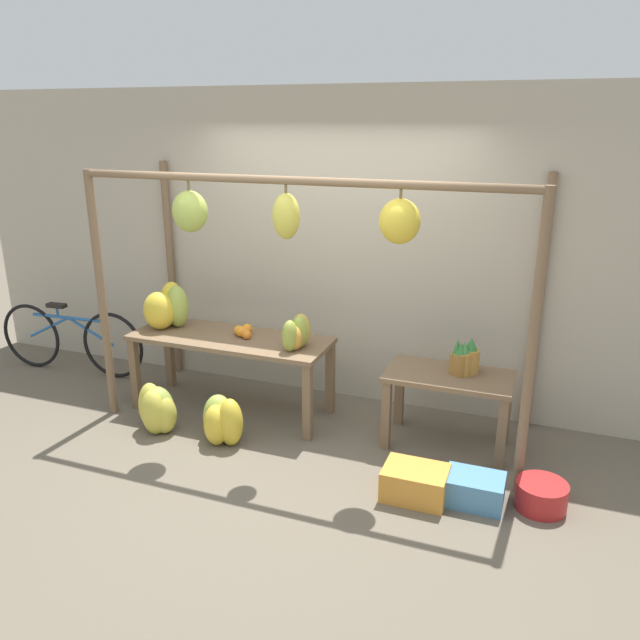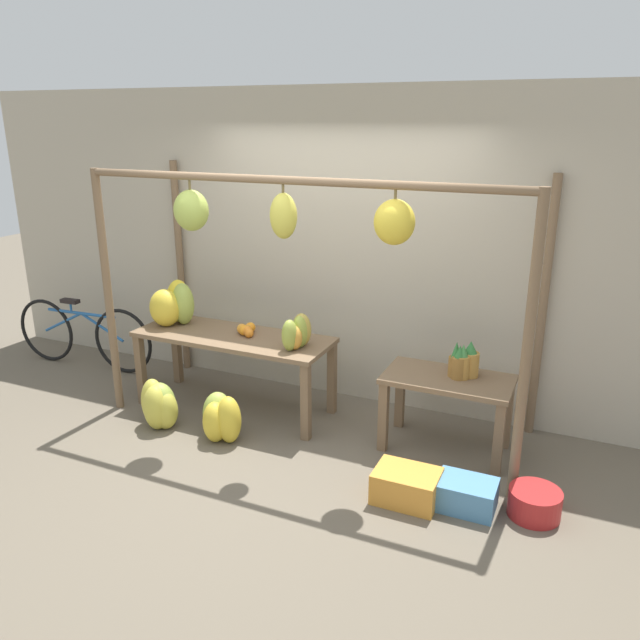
{
  "view_description": "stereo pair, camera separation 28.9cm",
  "coord_description": "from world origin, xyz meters",
  "px_view_note": "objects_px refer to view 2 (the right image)",
  "views": [
    {
      "loc": [
        1.79,
        -3.81,
        2.54
      ],
      "look_at": [
        0.08,
        0.72,
        0.96
      ],
      "focal_mm": 35.0,
      "sensor_mm": 36.0,
      "label": 1
    },
    {
      "loc": [
        2.06,
        -3.7,
        2.54
      ],
      "look_at": [
        0.08,
        0.72,
        0.96
      ],
      "focal_mm": 35.0,
      "sensor_mm": 36.0,
      "label": 2
    }
  ],
  "objects_px": {
    "pineapple_cluster": "(463,363)",
    "fruit_crate_white": "(406,486)",
    "banana_pile_ground_left": "(159,406)",
    "parked_bicycle": "(84,334)",
    "blue_bucket": "(534,503)",
    "fruit_crate_purple": "(466,495)",
    "banana_pile_on_table": "(174,305)",
    "orange_pile": "(246,330)",
    "papaya_pile": "(297,333)",
    "banana_pile_ground_right": "(221,418)"
  },
  "relations": [
    {
      "from": "banana_pile_ground_left",
      "to": "fruit_crate_purple",
      "type": "distance_m",
      "value": 2.64
    },
    {
      "from": "banana_pile_on_table",
      "to": "fruit_crate_white",
      "type": "distance_m",
      "value": 2.73
    },
    {
      "from": "banana_pile_on_table",
      "to": "banana_pile_ground_left",
      "type": "height_order",
      "value": "banana_pile_on_table"
    },
    {
      "from": "orange_pile",
      "to": "parked_bicycle",
      "type": "distance_m",
      "value": 2.12
    },
    {
      "from": "papaya_pile",
      "to": "fruit_crate_purple",
      "type": "bearing_deg",
      "value": -21.6
    },
    {
      "from": "banana_pile_ground_right",
      "to": "pineapple_cluster",
      "type": "bearing_deg",
      "value": 19.74
    },
    {
      "from": "fruit_crate_white",
      "to": "parked_bicycle",
      "type": "height_order",
      "value": "parked_bicycle"
    },
    {
      "from": "fruit_crate_purple",
      "to": "banana_pile_ground_left",
      "type": "bearing_deg",
      "value": 177.79
    },
    {
      "from": "orange_pile",
      "to": "pineapple_cluster",
      "type": "xyz_separation_m",
      "value": [
        1.9,
        0.04,
        -0.01
      ]
    },
    {
      "from": "papaya_pile",
      "to": "fruit_crate_purple",
      "type": "xyz_separation_m",
      "value": [
        1.57,
        -0.62,
        -0.74
      ]
    },
    {
      "from": "banana_pile_ground_left",
      "to": "fruit_crate_purple",
      "type": "xyz_separation_m",
      "value": [
        2.64,
        -0.1,
        -0.1
      ]
    },
    {
      "from": "fruit_crate_white",
      "to": "fruit_crate_purple",
      "type": "xyz_separation_m",
      "value": [
        0.39,
        0.08,
        -0.01
      ]
    },
    {
      "from": "fruit_crate_white",
      "to": "papaya_pile",
      "type": "bearing_deg",
      "value": 149.19
    },
    {
      "from": "pineapple_cluster",
      "to": "fruit_crate_white",
      "type": "xyz_separation_m",
      "value": [
        -0.17,
        -0.86,
        -0.63
      ]
    },
    {
      "from": "banana_pile_on_table",
      "to": "fruit_crate_purple",
      "type": "distance_m",
      "value": 3.07
    },
    {
      "from": "orange_pile",
      "to": "fruit_crate_purple",
      "type": "height_order",
      "value": "orange_pile"
    },
    {
      "from": "parked_bicycle",
      "to": "fruit_crate_purple",
      "type": "relative_size",
      "value": 4.23
    },
    {
      "from": "banana_pile_ground_left",
      "to": "banana_pile_ground_right",
      "type": "bearing_deg",
      "value": 3.02
    },
    {
      "from": "pineapple_cluster",
      "to": "papaya_pile",
      "type": "relative_size",
      "value": 0.94
    },
    {
      "from": "orange_pile",
      "to": "pineapple_cluster",
      "type": "distance_m",
      "value": 1.9
    },
    {
      "from": "banana_pile_ground_left",
      "to": "fruit_crate_purple",
      "type": "height_order",
      "value": "banana_pile_ground_left"
    },
    {
      "from": "banana_pile_on_table",
      "to": "orange_pile",
      "type": "relative_size",
      "value": 2.08
    },
    {
      "from": "pineapple_cluster",
      "to": "banana_pile_ground_left",
      "type": "distance_m",
      "value": 2.56
    },
    {
      "from": "banana_pile_ground_left",
      "to": "banana_pile_ground_right",
      "type": "distance_m",
      "value": 0.6
    },
    {
      "from": "orange_pile",
      "to": "banana_pile_on_table",
      "type": "bearing_deg",
      "value": -178.87
    },
    {
      "from": "parked_bicycle",
      "to": "orange_pile",
      "type": "bearing_deg",
      "value": -4.18
    },
    {
      "from": "banana_pile_on_table",
      "to": "orange_pile",
      "type": "distance_m",
      "value": 0.76
    },
    {
      "from": "banana_pile_on_table",
      "to": "parked_bicycle",
      "type": "bearing_deg",
      "value": 172.88
    },
    {
      "from": "pineapple_cluster",
      "to": "banana_pile_ground_left",
      "type": "height_order",
      "value": "pineapple_cluster"
    },
    {
      "from": "pineapple_cluster",
      "to": "papaya_pile",
      "type": "xyz_separation_m",
      "value": [
        -1.35,
        -0.16,
        0.1
      ]
    },
    {
      "from": "banana_pile_on_table",
      "to": "pineapple_cluster",
      "type": "distance_m",
      "value": 2.65
    },
    {
      "from": "blue_bucket",
      "to": "pineapple_cluster",
      "type": "bearing_deg",
      "value": 134.16
    },
    {
      "from": "banana_pile_on_table",
      "to": "banana_pile_ground_right",
      "type": "bearing_deg",
      "value": -35.22
    },
    {
      "from": "blue_bucket",
      "to": "fruit_crate_purple",
      "type": "bearing_deg",
      "value": -167.1
    },
    {
      "from": "orange_pile",
      "to": "blue_bucket",
      "type": "bearing_deg",
      "value": -14.07
    },
    {
      "from": "banana_pile_ground_right",
      "to": "blue_bucket",
      "type": "bearing_deg",
      "value": -0.79
    },
    {
      "from": "banana_pile_ground_left",
      "to": "fruit_crate_white",
      "type": "xyz_separation_m",
      "value": [
        2.24,
        -0.18,
        -0.08
      ]
    },
    {
      "from": "banana_pile_on_table",
      "to": "banana_pile_ground_left",
      "type": "distance_m",
      "value": 0.97
    },
    {
      "from": "banana_pile_on_table",
      "to": "fruit_crate_purple",
      "type": "height_order",
      "value": "banana_pile_on_table"
    },
    {
      "from": "fruit_crate_white",
      "to": "papaya_pile",
      "type": "xyz_separation_m",
      "value": [
        -1.18,
        0.7,
        0.73
      ]
    },
    {
      "from": "fruit_crate_white",
      "to": "orange_pile",
      "type": "bearing_deg",
      "value": 154.65
    },
    {
      "from": "banana_pile_ground_left",
      "to": "blue_bucket",
      "type": "height_order",
      "value": "banana_pile_ground_left"
    },
    {
      "from": "pineapple_cluster",
      "to": "fruit_crate_white",
      "type": "bearing_deg",
      "value": -100.85
    },
    {
      "from": "banana_pile_ground_left",
      "to": "fruit_crate_white",
      "type": "distance_m",
      "value": 2.25
    },
    {
      "from": "banana_pile_ground_left",
      "to": "papaya_pile",
      "type": "relative_size",
      "value": 1.38
    },
    {
      "from": "banana_pile_ground_right",
      "to": "banana_pile_ground_left",
      "type": "bearing_deg",
      "value": -176.98
    },
    {
      "from": "banana_pile_ground_left",
      "to": "parked_bicycle",
      "type": "height_order",
      "value": "parked_bicycle"
    },
    {
      "from": "banana_pile_on_table",
      "to": "fruit_crate_purple",
      "type": "relative_size",
      "value": 1.13
    },
    {
      "from": "banana_pile_ground_left",
      "to": "papaya_pile",
      "type": "height_order",
      "value": "papaya_pile"
    },
    {
      "from": "banana_pile_ground_left",
      "to": "banana_pile_ground_right",
      "type": "relative_size",
      "value": 0.9
    }
  ]
}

